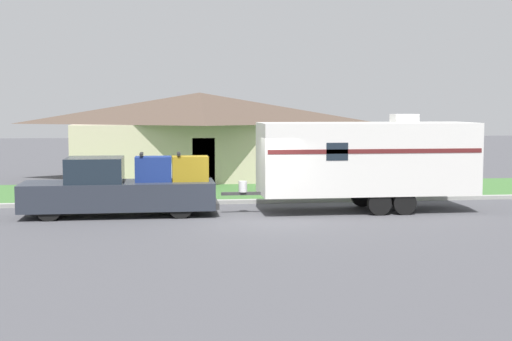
% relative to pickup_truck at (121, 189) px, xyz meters
% --- Properties ---
extents(ground_plane, '(120.00, 120.00, 0.00)m').
position_rel_pickup_truck_xyz_m(ground_plane, '(4.28, -1.40, -0.86)').
color(ground_plane, '#47474C').
extents(curb_strip, '(80.00, 0.30, 0.14)m').
position_rel_pickup_truck_xyz_m(curb_strip, '(4.28, 2.35, -0.79)').
color(curb_strip, '#999993').
rests_on(curb_strip, ground_plane).
extents(lawn_strip, '(80.00, 7.00, 0.03)m').
position_rel_pickup_truck_xyz_m(lawn_strip, '(4.28, 6.00, -0.85)').
color(lawn_strip, '#3D6B33').
rests_on(lawn_strip, ground_plane).
extents(house_across_street, '(12.61, 7.14, 4.17)m').
position_rel_pickup_truck_xyz_m(house_across_street, '(3.15, 11.85, 1.29)').
color(house_across_street, beige).
rests_on(house_across_street, ground_plane).
extents(pickup_truck, '(6.18, 1.93, 2.01)m').
position_rel_pickup_truck_xyz_m(pickup_truck, '(0.00, 0.00, 0.00)').
color(pickup_truck, black).
rests_on(pickup_truck, ground_plane).
extents(travel_trailer, '(8.42, 2.31, 3.23)m').
position_rel_pickup_truck_xyz_m(travel_trailer, '(8.09, -0.00, 0.90)').
color(travel_trailer, black).
rests_on(travel_trailer, ground_plane).
extents(mailbox, '(0.48, 0.20, 1.33)m').
position_rel_pickup_truck_xyz_m(mailbox, '(5.30, 3.23, 0.16)').
color(mailbox, brown).
rests_on(mailbox, ground_plane).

